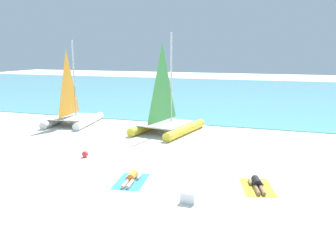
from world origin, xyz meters
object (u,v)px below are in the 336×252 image
at_px(sailboat_yellow, 167,118).
at_px(towel_left, 131,181).
at_px(sunbather_left, 132,178).
at_px(cooler_box, 189,197).
at_px(towel_right, 257,187).
at_px(sailboat_white, 72,112).
at_px(beach_ball, 85,154).
at_px(sunbather_right, 257,184).

bearing_deg(sailboat_yellow, towel_left, -69.74).
xyz_separation_m(sunbather_left, cooler_box, (2.66, -1.23, 0.05)).
height_order(towel_left, towel_right, same).
height_order(sailboat_yellow, cooler_box, sailboat_yellow).
bearing_deg(towel_right, sailboat_white, 148.90).
height_order(sailboat_white, beach_ball, sailboat_white).
bearing_deg(sailboat_yellow, beach_ball, -96.70).
distance_m(sailboat_yellow, beach_ball, 6.67).
distance_m(sunbather_right, beach_ball, 8.24).
bearing_deg(sunbather_right, cooler_box, -148.84).
height_order(sailboat_white, sunbather_right, sailboat_white).
bearing_deg(cooler_box, towel_right, 45.31).
xyz_separation_m(sunbather_left, towel_right, (4.72, 0.86, -0.13)).
height_order(towel_left, sunbather_right, sunbather_right).
xyz_separation_m(towel_left, beach_ball, (-3.44, 2.26, 0.14)).
relative_size(sailboat_yellow, cooler_box, 12.25).
distance_m(towel_right, sunbather_right, 0.14).
relative_size(beach_ball, cooler_box, 0.60).
height_order(sailboat_white, sunbather_left, sailboat_white).
bearing_deg(sunbather_left, cooler_box, -33.67).
relative_size(sunbather_left, beach_ball, 5.22).
bearing_deg(beach_ball, sailboat_yellow, 72.90).
distance_m(towel_right, beach_ball, 8.27).
bearing_deg(sailboat_yellow, towel_right, -40.59).
distance_m(sailboat_white, cooler_box, 14.99).
relative_size(sailboat_yellow, sunbather_left, 3.91).
relative_size(towel_right, cooler_box, 3.80).
xyz_separation_m(sunbather_right, cooler_box, (-2.05, -2.16, 0.05)).
bearing_deg(towel_right, sailboat_yellow, 129.01).
relative_size(sailboat_white, sunbather_right, 3.69).
bearing_deg(towel_left, sunbather_right, 11.96).
distance_m(sailboat_white, towel_left, 12.29).
xyz_separation_m(beach_ball, cooler_box, (6.09, -3.43, 0.03)).
xyz_separation_m(sailboat_white, beach_ball, (5.02, -6.61, -0.70)).
bearing_deg(cooler_box, beach_ball, 150.62).
height_order(sunbather_left, cooler_box, cooler_box).
distance_m(sailboat_white, sunbather_left, 12.23).
xyz_separation_m(sailboat_yellow, towel_left, (1.49, -8.60, -0.91)).
distance_m(sailboat_yellow, sailboat_white, 6.97).
relative_size(sailboat_yellow, towel_right, 3.22).
relative_size(sailboat_yellow, sunbather_right, 3.95).
bearing_deg(towel_left, sailboat_white, 133.62).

